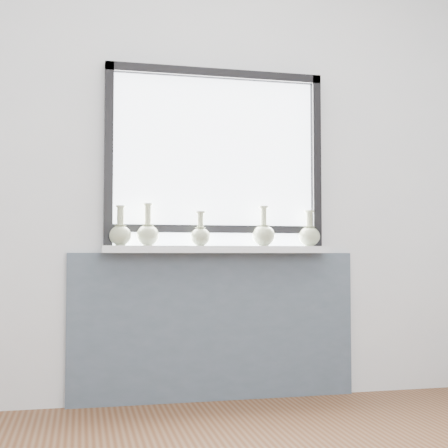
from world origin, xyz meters
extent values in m
cube|color=silver|center=(0.00, 1.81, 1.30)|extent=(3.60, 0.02, 2.60)
cube|color=#4B5668|center=(0.00, 1.78, 0.43)|extent=(1.70, 0.03, 0.86)
cube|color=white|center=(0.00, 1.71, 0.88)|extent=(1.32, 0.18, 0.04)
cube|color=black|center=(-0.62, 1.76, 1.43)|extent=(0.05, 0.06, 1.05)
cube|color=black|center=(0.62, 1.76, 1.43)|extent=(0.05, 0.06, 1.05)
cube|color=black|center=(0.00, 1.76, 1.92)|extent=(1.30, 0.06, 0.05)
cube|color=black|center=(0.00, 1.76, 1.00)|extent=(1.20, 0.05, 0.04)
cube|color=white|center=(0.00, 1.79, 1.40)|extent=(1.20, 0.01, 1.00)
cylinder|color=#A0A983|center=(-0.56, 1.68, 0.90)|extent=(0.05, 0.05, 0.01)
ellipsoid|color=#A0A983|center=(-0.56, 1.68, 0.96)|extent=(0.12, 0.12, 0.11)
cone|color=#A0A983|center=(-0.56, 1.68, 1.00)|extent=(0.07, 0.07, 0.03)
cylinder|color=#A0A983|center=(-0.56, 1.68, 1.05)|extent=(0.04, 0.04, 0.12)
cylinder|color=#A0A983|center=(-0.56, 1.68, 1.12)|extent=(0.05, 0.05, 0.01)
cylinder|color=#A0A983|center=(-0.41, 1.71, 0.90)|extent=(0.06, 0.06, 0.01)
ellipsoid|color=#A0A983|center=(-0.41, 1.71, 0.96)|extent=(0.13, 0.13, 0.12)
cone|color=#A0A983|center=(-0.41, 1.71, 1.00)|extent=(0.07, 0.07, 0.03)
cylinder|color=#A0A983|center=(-0.41, 1.71, 1.06)|extent=(0.04, 0.04, 0.13)
cylinder|color=#A0A983|center=(-0.41, 1.71, 1.13)|extent=(0.05, 0.05, 0.01)
cylinder|color=#A0A983|center=(-0.11, 1.68, 0.90)|extent=(0.05, 0.05, 0.01)
ellipsoid|color=#A0A983|center=(-0.11, 1.68, 0.95)|extent=(0.11, 0.11, 0.10)
cone|color=#A0A983|center=(-0.11, 1.68, 0.99)|extent=(0.06, 0.06, 0.03)
cylinder|color=#A0A983|center=(-0.11, 1.68, 1.04)|extent=(0.04, 0.04, 0.10)
cylinder|color=#A0A983|center=(-0.11, 1.68, 1.09)|extent=(0.06, 0.06, 0.01)
cylinder|color=#A0A983|center=(0.27, 1.69, 0.90)|extent=(0.06, 0.06, 0.01)
ellipsoid|color=#A0A983|center=(0.27, 1.69, 0.96)|extent=(0.13, 0.13, 0.12)
cone|color=#A0A983|center=(0.27, 1.69, 1.01)|extent=(0.07, 0.07, 0.03)
cylinder|color=#A0A983|center=(0.27, 1.69, 1.06)|extent=(0.04, 0.04, 0.12)
cylinder|color=#A0A983|center=(0.27, 1.69, 1.13)|extent=(0.06, 0.06, 0.01)
cylinder|color=#A0A983|center=(0.56, 1.71, 0.90)|extent=(0.06, 0.06, 0.01)
ellipsoid|color=#A0A983|center=(0.56, 1.71, 0.96)|extent=(0.13, 0.13, 0.12)
cone|color=#A0A983|center=(0.56, 1.71, 1.00)|extent=(0.07, 0.07, 0.03)
cylinder|color=#A0A983|center=(0.56, 1.71, 1.05)|extent=(0.04, 0.04, 0.10)
cylinder|color=#A0A983|center=(0.56, 1.71, 1.11)|extent=(0.06, 0.06, 0.01)
camera|label=1|loc=(-0.77, -1.81, 0.85)|focal=50.00mm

